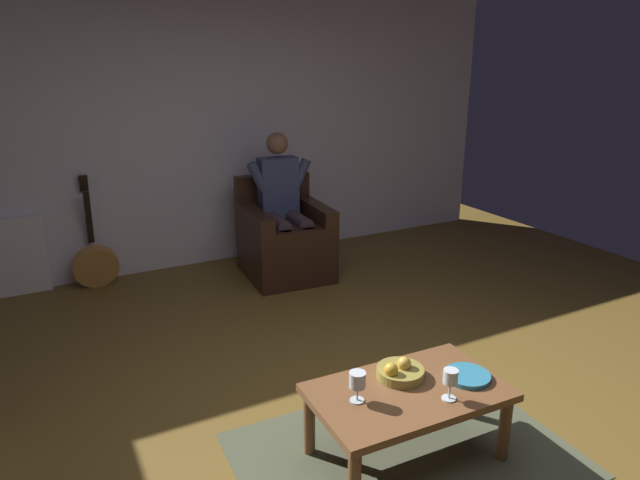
# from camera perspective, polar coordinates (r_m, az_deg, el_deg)

# --- Properties ---
(ground_plane) EXTENTS (7.60, 7.60, 0.00)m
(ground_plane) POSITION_cam_1_polar(r_m,az_deg,el_deg) (3.17, 6.96, -19.93)
(ground_plane) COLOR brown
(wall_back) EXTENTS (6.47, 0.06, 2.59)m
(wall_back) POSITION_cam_1_polar(r_m,az_deg,el_deg) (5.46, -12.12, 10.84)
(wall_back) COLOR silver
(wall_back) RESTS_ON ground
(rug) EXTENTS (1.69, 1.22, 0.01)m
(rug) POSITION_cam_1_polar(r_m,az_deg,el_deg) (3.11, 8.59, -20.75)
(rug) COLOR #4B503A
(rug) RESTS_ON ground
(armchair) EXTENTS (0.77, 0.85, 0.90)m
(armchair) POSITION_cam_1_polar(r_m,az_deg,el_deg) (5.20, -3.65, -0.03)
(armchair) COLOR #311C13
(armchair) RESTS_ON ground
(person_seated) EXTENTS (0.62, 0.62, 1.31)m
(person_seated) POSITION_cam_1_polar(r_m,az_deg,el_deg) (5.10, -3.75, 3.89)
(person_seated) COLOR #3C436A
(person_seated) RESTS_ON ground
(coffee_table) EXTENTS (0.98, 0.60, 0.39)m
(coffee_table) POSITION_cam_1_polar(r_m,az_deg,el_deg) (2.91, 8.90, -15.66)
(coffee_table) COLOR brown
(coffee_table) RESTS_ON ground
(guitar) EXTENTS (0.38, 0.25, 0.99)m
(guitar) POSITION_cam_1_polar(r_m,az_deg,el_deg) (5.32, -21.86, -2.14)
(guitar) COLOR #B77C3B
(guitar) RESTS_ON ground
(radiator) EXTENTS (0.55, 0.06, 0.67)m
(radiator) POSITION_cam_1_polar(r_m,az_deg,el_deg) (5.40, -28.87, -1.57)
(radiator) COLOR white
(radiator) RESTS_ON ground
(wine_glass_near) EXTENTS (0.08, 0.08, 0.15)m
(wine_glass_near) POSITION_cam_1_polar(r_m,az_deg,el_deg) (2.71, 3.82, -14.16)
(wine_glass_near) COLOR silver
(wine_glass_near) RESTS_ON coffee_table
(wine_glass_far) EXTENTS (0.07, 0.07, 0.16)m
(wine_glass_far) POSITION_cam_1_polar(r_m,az_deg,el_deg) (2.79, 13.11, -13.57)
(wine_glass_far) COLOR silver
(wine_glass_far) RESTS_ON coffee_table
(fruit_bowl) EXTENTS (0.24, 0.24, 0.11)m
(fruit_bowl) POSITION_cam_1_polar(r_m,az_deg,el_deg) (2.95, 8.10, -13.09)
(fruit_bowl) COLOR olive
(fruit_bowl) RESTS_ON coffee_table
(decorative_dish) EXTENTS (0.23, 0.23, 0.02)m
(decorative_dish) POSITION_cam_1_polar(r_m,az_deg,el_deg) (3.02, 14.73, -13.20)
(decorative_dish) COLOR teal
(decorative_dish) RESTS_ON coffee_table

